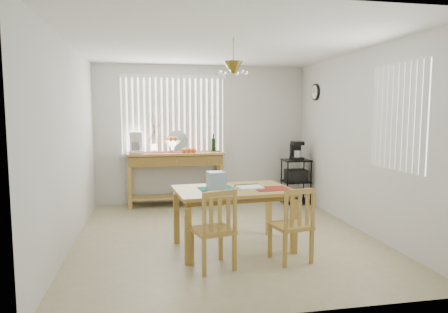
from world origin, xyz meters
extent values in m
cube|color=tan|center=(0.00, 0.00, -0.01)|extent=(4.00, 4.50, 0.01)
cube|color=silver|center=(0.00, 2.30, 1.30)|extent=(4.00, 0.10, 2.60)
cube|color=silver|center=(0.00, -2.30, 1.30)|extent=(4.00, 0.10, 2.60)
cube|color=silver|center=(-2.05, 0.00, 1.30)|extent=(0.10, 4.50, 2.60)
cube|color=silver|center=(2.05, 0.00, 1.30)|extent=(0.10, 4.50, 2.60)
cube|color=white|center=(0.00, 0.00, 2.65)|extent=(4.00, 4.50, 0.10)
cube|color=white|center=(-0.55, 2.25, 1.65)|extent=(1.90, 0.01, 1.40)
cube|color=white|center=(-1.45, 2.23, 1.65)|extent=(0.07, 0.03, 1.40)
cube|color=white|center=(-1.34, 2.23, 1.65)|extent=(0.07, 0.03, 1.40)
cube|color=white|center=(-1.24, 2.23, 1.65)|extent=(0.07, 0.03, 1.40)
cube|color=white|center=(-1.13, 2.23, 1.65)|extent=(0.07, 0.03, 1.40)
cube|color=white|center=(-1.03, 2.23, 1.65)|extent=(0.07, 0.03, 1.40)
cube|color=white|center=(-0.92, 2.23, 1.65)|extent=(0.07, 0.03, 1.40)
cube|color=white|center=(-0.81, 2.23, 1.65)|extent=(0.07, 0.03, 1.40)
cube|color=white|center=(-0.71, 2.23, 1.65)|extent=(0.07, 0.03, 1.40)
cube|color=white|center=(-0.60, 2.23, 1.65)|extent=(0.07, 0.03, 1.40)
cube|color=white|center=(-0.50, 2.23, 1.65)|extent=(0.07, 0.03, 1.40)
cube|color=white|center=(-0.39, 2.23, 1.65)|extent=(0.07, 0.03, 1.40)
cube|color=white|center=(-0.29, 2.23, 1.65)|extent=(0.07, 0.03, 1.40)
cube|color=white|center=(-0.18, 2.23, 1.65)|extent=(0.07, 0.03, 1.40)
cube|color=white|center=(-0.08, 2.23, 1.65)|extent=(0.07, 0.03, 1.40)
cube|color=white|center=(0.03, 2.23, 1.65)|extent=(0.07, 0.03, 1.40)
cube|color=white|center=(0.14, 2.23, 1.65)|extent=(0.07, 0.03, 1.40)
cube|color=white|center=(0.24, 2.23, 1.65)|extent=(0.07, 0.03, 1.40)
cube|color=white|center=(0.35, 2.23, 1.65)|extent=(0.07, 0.03, 1.40)
cube|color=white|center=(-0.55, 2.22, 0.92)|extent=(1.98, 0.06, 0.06)
cube|color=white|center=(-0.55, 2.22, 2.38)|extent=(1.98, 0.06, 0.06)
cube|color=white|center=(2.00, -0.90, 1.65)|extent=(0.01, 1.10, 1.30)
cube|color=white|center=(1.99, -1.40, 1.65)|extent=(0.03, 0.07, 1.30)
cube|color=white|center=(1.99, -1.29, 1.65)|extent=(0.03, 0.07, 1.30)
cube|color=white|center=(1.99, -1.18, 1.65)|extent=(0.03, 0.07, 1.30)
cube|color=white|center=(1.99, -1.07, 1.65)|extent=(0.03, 0.07, 1.30)
cube|color=white|center=(1.99, -0.96, 1.65)|extent=(0.03, 0.07, 1.30)
cube|color=white|center=(1.99, -0.85, 1.65)|extent=(0.03, 0.07, 1.30)
cube|color=white|center=(1.99, -0.74, 1.65)|extent=(0.03, 0.07, 1.30)
cube|color=white|center=(1.99, -0.63, 1.65)|extent=(0.03, 0.07, 1.30)
cube|color=white|center=(1.99, -0.52, 1.65)|extent=(0.03, 0.07, 1.30)
cube|color=white|center=(1.99, -0.41, 1.65)|extent=(0.03, 0.07, 1.30)
cylinder|color=black|center=(1.98, 1.55, 2.08)|extent=(0.04, 0.30, 0.30)
cylinder|color=white|center=(1.95, 1.55, 2.08)|extent=(0.01, 0.25, 0.25)
cylinder|color=olive|center=(0.01, -0.52, 2.43)|extent=(0.01, 0.01, 0.34)
cone|color=olive|center=(0.01, -0.52, 2.25)|extent=(0.24, 0.24, 0.14)
sphere|color=white|center=(0.17, -0.52, 2.19)|extent=(0.05, 0.05, 0.05)
sphere|color=white|center=(0.09, -0.38, 2.19)|extent=(0.05, 0.05, 0.05)
sphere|color=white|center=(-0.07, -0.38, 2.19)|extent=(0.05, 0.05, 0.05)
sphere|color=white|center=(-0.15, -0.52, 2.19)|extent=(0.05, 0.05, 0.05)
sphere|color=white|center=(-0.07, -0.66, 2.19)|extent=(0.05, 0.05, 0.05)
sphere|color=white|center=(0.09, -0.66, 2.19)|extent=(0.05, 0.05, 0.05)
cube|color=#B0893B|center=(-0.53, 1.98, 0.97)|extent=(1.76, 0.49, 0.04)
cube|color=olive|center=(-0.53, 1.98, 0.84)|extent=(1.69, 0.45, 0.18)
cube|color=#B0893B|center=(-1.36, 1.79, 0.38)|extent=(0.07, 0.07, 0.76)
cube|color=#B0893B|center=(0.29, 1.79, 0.38)|extent=(0.07, 0.07, 0.76)
cube|color=#B0893B|center=(-1.36, 2.18, 0.38)|extent=(0.07, 0.07, 0.76)
cube|color=#B0893B|center=(0.29, 2.18, 0.38)|extent=(0.07, 0.07, 0.76)
cube|color=#B0893B|center=(-0.53, 1.98, 0.16)|extent=(1.62, 0.43, 0.03)
cube|color=red|center=(-0.26, 1.98, 0.24)|extent=(0.33, 0.24, 0.11)
cube|color=maroon|center=(-0.53, 1.98, 0.99)|extent=(1.67, 0.27, 0.01)
cube|color=white|center=(-1.24, 1.98, 1.01)|extent=(0.22, 0.26, 0.05)
cube|color=white|center=(-1.24, 2.07, 1.15)|extent=(0.22, 0.09, 0.33)
cube|color=white|center=(-1.24, 1.96, 1.33)|extent=(0.22, 0.24, 0.08)
cylinder|color=white|center=(-1.24, 1.95, 1.11)|extent=(0.14, 0.14, 0.14)
cylinder|color=white|center=(-0.59, 1.96, 1.04)|extent=(0.05, 0.05, 0.11)
cone|color=white|center=(-0.59, 1.96, 1.15)|extent=(0.29, 0.29, 0.10)
sphere|color=red|center=(-0.53, 1.96, 1.24)|extent=(0.09, 0.09, 0.09)
sphere|color=red|center=(-0.62, 2.01, 1.24)|extent=(0.09, 0.09, 0.09)
sphere|color=red|center=(-0.62, 1.91, 1.24)|extent=(0.09, 0.09, 0.09)
sphere|color=#FF640D|center=(-0.38, 1.90, 1.03)|extent=(0.09, 0.09, 0.09)
sphere|color=#FF640D|center=(-0.29, 1.90, 1.03)|extent=(0.09, 0.09, 0.09)
sphere|color=#FF640D|center=(-0.20, 1.90, 1.03)|extent=(0.09, 0.09, 0.09)
cylinder|color=silver|center=(-0.48, 2.19, 1.18)|extent=(0.39, 0.10, 0.39)
cylinder|color=white|center=(-0.92, 2.04, 1.06)|extent=(0.09, 0.09, 0.15)
cylinder|color=#4C3823|center=(-0.92, 2.04, 1.39)|extent=(0.09, 0.04, 0.49)
cylinder|color=#4C3823|center=(-0.92, 2.04, 1.42)|extent=(0.15, 0.07, 0.53)
cylinder|color=#4C3823|center=(-0.92, 2.04, 1.36)|extent=(0.19, 0.08, 0.40)
cylinder|color=#4C3823|center=(-0.92, 2.04, 1.44)|extent=(0.06, 0.03, 0.60)
cylinder|color=#4C3823|center=(-0.92, 2.04, 1.35)|extent=(0.24, 0.11, 0.34)
cylinder|color=black|center=(0.18, 2.04, 1.11)|extent=(0.08, 0.08, 0.25)
cylinder|color=black|center=(0.18, 2.04, 1.28)|extent=(0.03, 0.03, 0.09)
cylinder|color=black|center=(1.47, 1.54, 0.42)|extent=(0.02, 0.02, 0.84)
cylinder|color=black|center=(1.93, 1.54, 0.42)|extent=(0.02, 0.02, 0.84)
cylinder|color=black|center=(1.47, 1.90, 0.42)|extent=(0.02, 0.02, 0.84)
cylinder|color=black|center=(1.93, 1.90, 0.42)|extent=(0.02, 0.02, 0.84)
cube|color=black|center=(1.70, 1.72, 0.82)|extent=(0.49, 0.39, 0.03)
cube|color=black|center=(1.70, 1.72, 0.42)|extent=(0.49, 0.39, 0.02)
cube|color=black|center=(1.70, 1.72, 0.06)|extent=(0.49, 0.39, 0.02)
cube|color=black|center=(1.70, 1.72, 0.54)|extent=(0.37, 0.30, 0.22)
cube|color=black|center=(1.70, 1.70, 0.86)|extent=(0.20, 0.24, 0.05)
cube|color=black|center=(1.70, 1.78, 0.98)|extent=(0.20, 0.08, 0.30)
cube|color=black|center=(1.70, 1.70, 1.15)|extent=(0.20, 0.22, 0.07)
cylinder|color=silver|center=(1.70, 1.69, 0.95)|extent=(0.13, 0.13, 0.13)
cube|color=#B0893B|center=(0.01, -0.52, 0.74)|extent=(1.50, 1.05, 0.04)
cube|color=olive|center=(0.01, -0.52, 0.69)|extent=(1.39, 0.93, 0.06)
cube|color=#B0893B|center=(-0.60, -0.98, 0.33)|extent=(0.08, 0.08, 0.66)
cube|color=#B0893B|center=(0.70, -0.85, 0.33)|extent=(0.08, 0.08, 0.66)
cube|color=#B0893B|center=(-0.67, -0.19, 0.33)|extent=(0.08, 0.08, 0.66)
cube|color=#B0893B|center=(0.62, -0.06, 0.33)|extent=(0.08, 0.08, 0.66)
cube|color=#147462|center=(-0.20, -0.49, 0.77)|extent=(0.45, 0.34, 0.01)
cube|color=maroon|center=(0.48, -0.63, 0.77)|extent=(0.45, 0.34, 0.01)
cube|color=white|center=(0.22, -0.55, 0.78)|extent=(0.33, 0.27, 0.03)
cube|color=black|center=(0.21, -0.42, 0.78)|extent=(0.31, 0.06, 0.03)
cube|color=#86ACC4|center=(-0.23, -0.70, 0.88)|extent=(0.22, 0.22, 0.24)
cube|color=#B0893B|center=(-0.34, -1.12, 0.42)|extent=(0.50, 0.50, 0.04)
cube|color=#B0893B|center=(-0.21, -0.91, 0.20)|extent=(0.05, 0.05, 0.40)
cube|color=#B0893B|center=(-0.56, -0.99, 0.20)|extent=(0.05, 0.05, 0.40)
cube|color=#B0893B|center=(-0.12, -1.25, 0.20)|extent=(0.05, 0.05, 0.40)
cube|color=#B0893B|center=(-0.47, -1.34, 0.20)|extent=(0.05, 0.05, 0.40)
cube|color=#B0893B|center=(-0.12, -1.26, 0.67)|extent=(0.04, 0.04, 0.45)
cube|color=#B0893B|center=(-0.46, -1.35, 0.67)|extent=(0.04, 0.04, 0.45)
cube|color=#B0893B|center=(-0.29, -1.30, 0.87)|extent=(0.37, 0.12, 0.06)
cube|color=#B0893B|center=(-0.20, -1.28, 0.65)|extent=(0.04, 0.03, 0.36)
cube|color=#B0893B|center=(-0.29, -1.30, 0.65)|extent=(0.04, 0.03, 0.36)
cube|color=#B0893B|center=(-0.39, -1.33, 0.65)|extent=(0.04, 0.03, 0.36)
cube|color=#B0893B|center=(0.57, -1.07, 0.41)|extent=(0.47, 0.47, 0.04)
cube|color=#B0893B|center=(0.71, -0.87, 0.20)|extent=(0.05, 0.05, 0.39)
cube|color=#B0893B|center=(0.37, -0.93, 0.20)|extent=(0.05, 0.05, 0.39)
cube|color=#B0893B|center=(0.78, -1.20, 0.20)|extent=(0.05, 0.05, 0.39)
cube|color=#B0893B|center=(0.44, -1.27, 0.20)|extent=(0.05, 0.05, 0.39)
cube|color=#B0893B|center=(0.78, -1.21, 0.65)|extent=(0.04, 0.04, 0.44)
cube|color=#B0893B|center=(0.44, -1.28, 0.65)|extent=(0.04, 0.04, 0.44)
cube|color=#B0893B|center=(0.61, -1.25, 0.84)|extent=(0.36, 0.10, 0.06)
cube|color=#B0893B|center=(0.70, -1.23, 0.63)|extent=(0.04, 0.03, 0.35)
cube|color=#B0893B|center=(0.61, -1.25, 0.63)|extent=(0.04, 0.03, 0.35)
cube|color=#B0893B|center=(0.52, -1.27, 0.63)|extent=(0.04, 0.03, 0.35)
camera|label=1|loc=(-1.01, -5.32, 1.69)|focal=32.00mm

